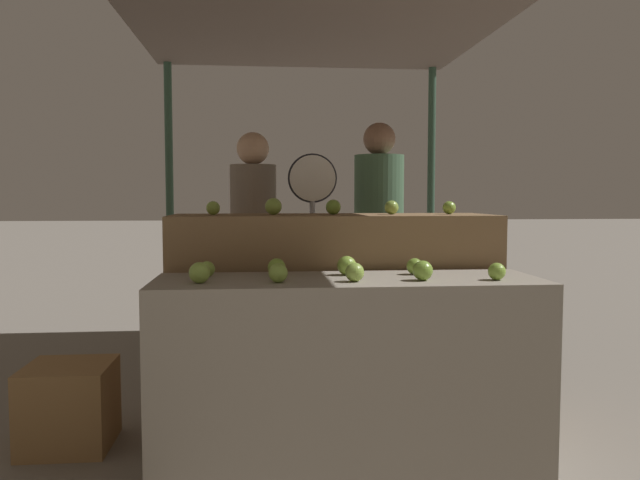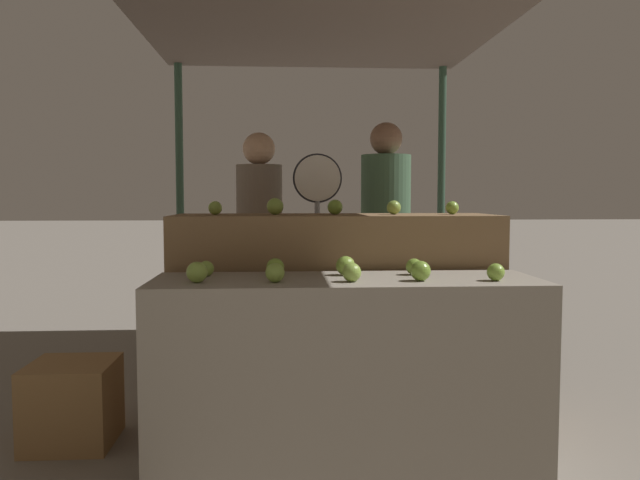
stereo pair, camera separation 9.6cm
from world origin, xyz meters
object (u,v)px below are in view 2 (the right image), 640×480
at_px(person_vendor_at_scale, 259,234).
at_px(person_customer_left, 385,226).
at_px(produce_scale, 317,216).
at_px(wooden_crate_side, 73,403).

relative_size(person_vendor_at_scale, person_customer_left, 0.95).
distance_m(produce_scale, person_vendor_at_scale, 0.50).
height_order(person_vendor_at_scale, person_customer_left, person_customer_left).
height_order(produce_scale, person_vendor_at_scale, person_vendor_at_scale).
relative_size(produce_scale, wooden_crate_side, 3.68).
bearing_deg(wooden_crate_side, person_customer_left, 36.51).
xyz_separation_m(person_customer_left, wooden_crate_side, (-1.81, -1.34, -0.82)).
bearing_deg(produce_scale, person_vendor_at_scale, 142.58).
bearing_deg(person_vendor_at_scale, wooden_crate_side, 41.35).
height_order(person_customer_left, wooden_crate_side, person_customer_left).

